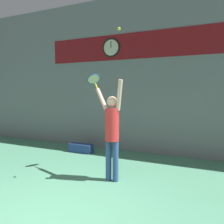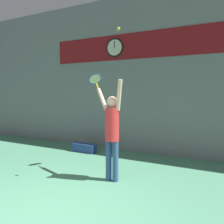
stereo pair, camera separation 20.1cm
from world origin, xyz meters
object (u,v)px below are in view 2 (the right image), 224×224
scoreboard_clock (115,48)px  tennis_racket (95,80)px  tennis_player (112,129)px  equipment_bag (84,148)px  tennis_ball (118,29)px

scoreboard_clock → tennis_racket: scoreboard_clock is taller
tennis_player → equipment_bag: size_ratio=2.80×
tennis_racket → equipment_bag: (-1.15, 1.22, -2.11)m
tennis_player → tennis_ball: size_ratio=33.25×
tennis_ball → scoreboard_clock: bearing=117.0°
tennis_racket → scoreboard_clock: bearing=101.9°
scoreboard_clock → equipment_bag: scoreboard_clock is taller
tennis_player → tennis_ball: 2.07m
scoreboard_clock → tennis_ball: bearing=-63.0°
tennis_player → tennis_racket: bearing=146.3°
tennis_racket → equipment_bag: 2.70m
scoreboard_clock → tennis_player: scoreboard_clock is taller
tennis_racket → tennis_ball: (0.89, -0.59, 0.95)m
tennis_player → tennis_ball: bearing=-33.1°
equipment_bag → tennis_player: bearing=-42.5°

